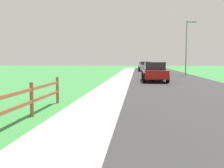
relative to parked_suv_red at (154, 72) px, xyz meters
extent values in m
plane|color=#398640|center=(-1.95, 3.87, -0.78)|extent=(120.00, 120.00, 0.00)
cube|color=#2F2F2F|center=(1.55, 5.87, -0.78)|extent=(7.00, 66.00, 0.01)
cube|color=#BCA5A5|center=(-4.95, 5.87, -0.78)|extent=(6.00, 66.00, 0.01)
cube|color=#398640|center=(-6.45, 5.87, -0.77)|extent=(5.00, 66.00, 0.00)
cylinder|color=brown|center=(-4.52, -14.09, -0.26)|extent=(0.11, 0.11, 1.04)
cylinder|color=brown|center=(-4.52, -11.56, -0.26)|extent=(0.11, 0.11, 1.04)
cube|color=maroon|center=(0.00, 0.00, -0.15)|extent=(1.84, 4.87, 0.64)
cube|color=#1E232B|center=(0.00, 0.01, 0.47)|extent=(1.59, 2.30, 0.61)
cylinder|color=black|center=(0.91, -1.49, -0.41)|extent=(0.23, 0.73, 0.73)
cylinder|color=black|center=(-0.86, -1.52, -0.41)|extent=(0.23, 0.73, 0.73)
cylinder|color=black|center=(0.86, 1.51, -0.41)|extent=(0.23, 0.73, 0.73)
cylinder|color=black|center=(-0.91, 1.48, -0.41)|extent=(0.23, 0.73, 0.73)
cube|color=navy|center=(0.43, 10.47, -0.13)|extent=(1.93, 4.43, 0.66)
cube|color=#1E232B|center=(0.43, 10.53, 0.45)|extent=(1.70, 2.27, 0.50)
cylinder|color=black|center=(1.39, 9.10, -0.40)|extent=(0.22, 0.75, 0.75)
cylinder|color=black|center=(-0.53, 9.09, -0.40)|extent=(0.22, 0.75, 0.75)
cylinder|color=black|center=(1.39, 11.84, -0.40)|extent=(0.22, 0.75, 0.75)
cylinder|color=black|center=(-0.54, 11.84, -0.40)|extent=(0.22, 0.75, 0.75)
cube|color=#B7BABF|center=(-0.18, 20.29, -0.10)|extent=(1.97, 4.80, 0.74)
cube|color=#1E232B|center=(-0.17, 20.15, 0.51)|extent=(1.66, 2.51, 0.47)
cylinder|color=black|center=(0.76, 18.87, -0.41)|extent=(0.25, 0.74, 0.73)
cylinder|color=black|center=(-1.00, 18.79, -0.41)|extent=(0.25, 0.74, 0.73)
cylinder|color=black|center=(0.63, 21.80, -0.41)|extent=(0.25, 0.74, 0.73)
cylinder|color=black|center=(-1.12, 21.72, -0.41)|extent=(0.25, 0.74, 0.73)
cube|color=#C6B793|center=(-0.16, 27.90, -0.12)|extent=(1.94, 4.99, 0.67)
cube|color=#1E232B|center=(-0.16, 27.84, 0.45)|extent=(1.69, 2.28, 0.47)
cylinder|color=black|center=(0.78, 26.35, -0.40)|extent=(0.22, 0.76, 0.76)
cylinder|color=black|center=(-1.13, 26.36, -0.40)|extent=(0.22, 0.76, 0.76)
cylinder|color=black|center=(0.80, 29.44, -0.40)|extent=(0.22, 0.76, 0.76)
cylinder|color=black|center=(-1.11, 29.45, -0.40)|extent=(0.22, 0.76, 0.76)
cylinder|color=gray|center=(4.24, 9.70, 2.34)|extent=(0.14, 0.14, 6.25)
cube|color=#999999|center=(4.79, 9.70, 5.32)|extent=(1.10, 0.20, 0.14)
camera|label=1|loc=(-1.40, -21.52, 0.91)|focal=41.86mm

